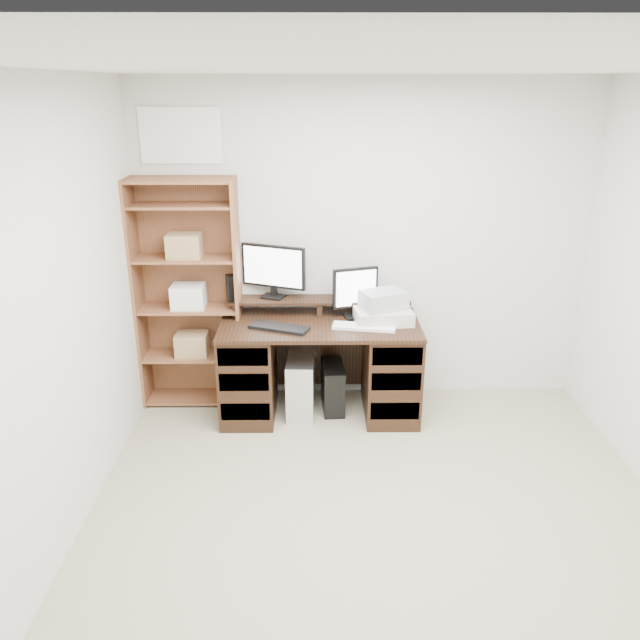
{
  "coord_description": "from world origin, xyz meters",
  "views": [
    {
      "loc": [
        -0.38,
        -2.74,
        2.43
      ],
      "look_at": [
        -0.34,
        1.43,
        0.85
      ],
      "focal_mm": 35.0,
      "sensor_mm": 36.0,
      "label": 1
    }
  ],
  "objects_px": {
    "tower_silver": "(301,384)",
    "tower_black": "(333,387)",
    "printer": "(383,315)",
    "bookshelf": "(189,293)",
    "monitor_small": "(355,291)",
    "monitor_wide": "(273,268)",
    "desk": "(320,366)"
  },
  "relations": [
    {
      "from": "printer",
      "to": "bookshelf",
      "type": "distance_m",
      "value": 1.51
    },
    {
      "from": "desk",
      "to": "monitor_wide",
      "type": "xyz_separation_m",
      "value": [
        -0.35,
        0.25,
        0.71
      ]
    },
    {
      "from": "desk",
      "to": "bookshelf",
      "type": "xyz_separation_m",
      "value": [
        -1.01,
        0.21,
        0.53
      ]
    },
    {
      "from": "tower_black",
      "to": "monitor_wide",
      "type": "bearing_deg",
      "value": 151.51
    },
    {
      "from": "printer",
      "to": "tower_silver",
      "type": "relative_size",
      "value": 0.9
    },
    {
      "from": "monitor_small",
      "to": "bookshelf",
      "type": "height_order",
      "value": "bookshelf"
    },
    {
      "from": "tower_silver",
      "to": "tower_black",
      "type": "xyz_separation_m",
      "value": [
        0.25,
        0.04,
        -0.05
      ]
    },
    {
      "from": "printer",
      "to": "tower_black",
      "type": "bearing_deg",
      "value": 169.23
    },
    {
      "from": "monitor_small",
      "to": "tower_black",
      "type": "relative_size",
      "value": 1.01
    },
    {
      "from": "monitor_wide",
      "to": "bookshelf",
      "type": "relative_size",
      "value": 0.28
    },
    {
      "from": "monitor_wide",
      "to": "printer",
      "type": "bearing_deg",
      "value": 5.58
    },
    {
      "from": "monitor_wide",
      "to": "bookshelf",
      "type": "height_order",
      "value": "bookshelf"
    },
    {
      "from": "tower_black",
      "to": "monitor_small",
      "type": "bearing_deg",
      "value": 22.07
    },
    {
      "from": "tower_black",
      "to": "printer",
      "type": "bearing_deg",
      "value": -8.39
    },
    {
      "from": "desk",
      "to": "tower_silver",
      "type": "relative_size",
      "value": 3.23
    },
    {
      "from": "monitor_wide",
      "to": "tower_black",
      "type": "relative_size",
      "value": 1.29
    },
    {
      "from": "monitor_wide",
      "to": "tower_black",
      "type": "bearing_deg",
      "value": -2.96
    },
    {
      "from": "bookshelf",
      "to": "monitor_wide",
      "type": "bearing_deg",
      "value": 3.34
    },
    {
      "from": "tower_silver",
      "to": "tower_black",
      "type": "relative_size",
      "value": 1.21
    },
    {
      "from": "monitor_wide",
      "to": "tower_silver",
      "type": "height_order",
      "value": "monitor_wide"
    },
    {
      "from": "monitor_wide",
      "to": "bookshelf",
      "type": "xyz_separation_m",
      "value": [
        -0.66,
        -0.04,
        -0.18
      ]
    },
    {
      "from": "monitor_small",
      "to": "tower_black",
      "type": "distance_m",
      "value": 0.8
    },
    {
      "from": "tower_black",
      "to": "bookshelf",
      "type": "relative_size",
      "value": 0.21
    },
    {
      "from": "bookshelf",
      "to": "monitor_small",
      "type": "bearing_deg",
      "value": -3.99
    },
    {
      "from": "monitor_small",
      "to": "printer",
      "type": "xyz_separation_m",
      "value": [
        0.2,
        -0.11,
        -0.16
      ]
    },
    {
      "from": "monitor_wide",
      "to": "printer",
      "type": "distance_m",
      "value": 0.91
    },
    {
      "from": "tower_silver",
      "to": "tower_black",
      "type": "distance_m",
      "value": 0.26
    },
    {
      "from": "printer",
      "to": "tower_black",
      "type": "xyz_separation_m",
      "value": [
        -0.37,
        0.03,
        -0.62
      ]
    },
    {
      "from": "tower_black",
      "to": "bookshelf",
      "type": "xyz_separation_m",
      "value": [
        -1.12,
        0.17,
        0.73
      ]
    },
    {
      "from": "desk",
      "to": "monitor_small",
      "type": "xyz_separation_m",
      "value": [
        0.27,
        0.12,
        0.57
      ]
    },
    {
      "from": "tower_silver",
      "to": "printer",
      "type": "bearing_deg",
      "value": 2.84
    },
    {
      "from": "tower_silver",
      "to": "monitor_small",
      "type": "bearing_deg",
      "value": 17.97
    }
  ]
}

